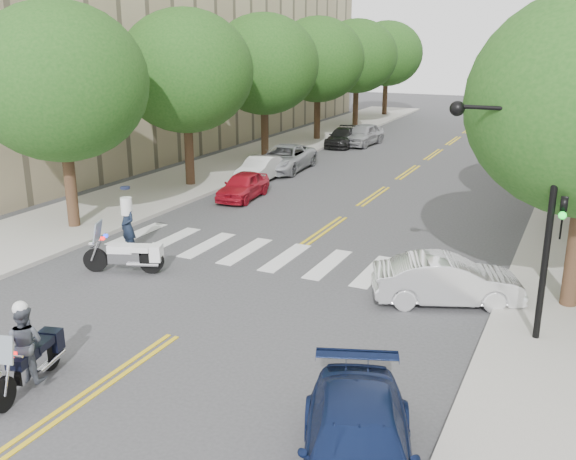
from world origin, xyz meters
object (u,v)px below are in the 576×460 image
Objects in this scene: motorcycle_police at (27,349)px; sedan_blue at (358,450)px; motorcycle_parked at (130,255)px; officer_standing at (128,226)px; convertible at (447,280)px.

motorcycle_police is 0.51× the size of sedan_blue.
motorcycle_parked is at bearing -83.57° from motorcycle_police.
sedan_blue is (7.36, -0.02, -0.20)m from motorcycle_police.
officer_standing is 0.40× the size of sedan_blue.
officer_standing is at bearing 69.13° from convertible.
motorcycle_parked is 9.69m from convertible.
motorcycle_parked is at bearing 78.50° from convertible.
officer_standing is at bearing -79.22° from motorcycle_police.
motorcycle_parked reaches higher than convertible.
officer_standing is 13.68m from sedan_blue.
motorcycle_parked is (-2.45, 6.42, -0.30)m from motorcycle_police.
officer_standing is at bearing 124.15° from sedan_blue.
convertible is at bearing 71.94° from sedan_blue.
motorcycle_parked reaches higher than sedan_blue.
motorcycle_police is 10.87m from convertible.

